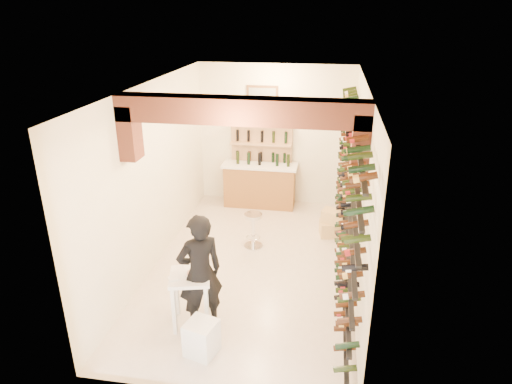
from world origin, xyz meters
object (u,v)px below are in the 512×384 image
wine_rack (346,191)px  crate_lower (333,229)px  white_stool (202,338)px  chrome_barstool (253,228)px  tasting_table (190,284)px  person (200,273)px  back_counter (260,184)px

wine_rack → crate_lower: (-0.13, 1.37, -1.40)m
white_stool → chrome_barstool: 2.98m
crate_lower → white_stool: bearing=-114.7°
tasting_table → crate_lower: tasting_table is taller
chrome_barstool → person: bearing=-98.0°
wine_rack → crate_lower: bearing=95.5°
tasting_table → chrome_barstool: size_ratio=1.42×
back_counter → crate_lower: back_counter is taller
back_counter → tasting_table: 4.40m
wine_rack → person: (-1.98, -1.76, -0.66)m
wine_rack → crate_lower: 1.96m
white_stool → back_counter: bearing=90.0°
wine_rack → person: bearing=-138.3°
person → chrome_barstool: 2.49m
tasting_table → person: person is taller
white_stool → person: (-0.15, 0.55, 0.65)m
back_counter → white_stool: 4.98m
person → crate_lower: 3.71m
tasting_table → chrome_barstool: tasting_table is taller
tasting_table → chrome_barstool: (0.50, 2.39, -0.26)m
wine_rack → white_stool: bearing=-128.3°
back_counter → white_stool: size_ratio=3.55×
wine_rack → white_stool: 3.23m
tasting_table → crate_lower: (2.01, 3.11, -0.52)m
wine_rack → white_stool: size_ratio=11.90×
back_counter → crate_lower: bearing=-36.9°
tasting_table → chrome_barstool: 2.46m
back_counter → tasting_table: back_counter is taller
wine_rack → white_stool: (-1.83, -2.32, -1.31)m
back_counter → person: (-0.15, -4.41, 0.36)m
white_stool → tasting_table: bearing=118.1°
wine_rack → back_counter: size_ratio=3.35×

